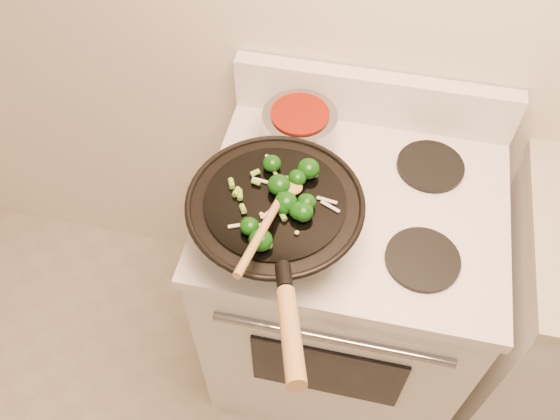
# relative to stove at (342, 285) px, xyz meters

# --- Properties ---
(stove) EXTENTS (0.78, 0.67, 1.08)m
(stove) POSITION_rel_stove_xyz_m (0.00, 0.00, 0.00)
(stove) COLOR white
(stove) RESTS_ON ground
(wok) EXTENTS (0.42, 0.67, 0.26)m
(wok) POSITION_rel_stove_xyz_m (-0.18, -0.16, 0.53)
(wok) COLOR black
(wok) RESTS_ON stove
(stirfry) EXTENTS (0.27, 0.28, 0.05)m
(stirfry) POSITION_rel_stove_xyz_m (-0.16, -0.16, 0.61)
(stirfry) COLOR #0B3A09
(stirfry) RESTS_ON wok
(wooden_spoon) EXTENTS (0.09, 0.33, 0.09)m
(wooden_spoon) POSITION_rel_stove_xyz_m (-0.17, -0.20, 0.62)
(wooden_spoon) COLOR #A97A43
(wooden_spoon) RESTS_ON wok
(saucepan) EXTENTS (0.20, 0.32, 0.12)m
(saucepan) POSITION_rel_stove_xyz_m (-0.18, 0.14, 0.52)
(saucepan) COLOR gray
(saucepan) RESTS_ON stove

